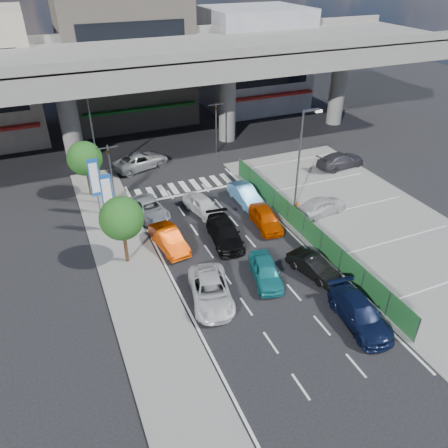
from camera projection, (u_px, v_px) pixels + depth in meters
name	position (u px, v px, depth m)	size (l,w,h in m)	color
ground	(249.00, 271.00, 28.27)	(120.00, 120.00, 0.00)	black
parking_lot	(366.00, 221.00, 33.47)	(12.00, 28.00, 0.06)	slate
sidewalk_left	(128.00, 261.00, 29.03)	(4.00, 30.00, 0.12)	slate
fence_run	(311.00, 234.00, 30.34)	(0.16, 22.00, 1.80)	#205D2B
expressway	(149.00, 63.00, 40.81)	(64.00, 14.00, 10.75)	slate
building_center	(125.00, 55.00, 50.05)	(14.00, 10.90, 15.00)	gray
building_east	(254.00, 59.00, 55.37)	(12.00, 10.90, 12.00)	gray
traffic_light_left	(109.00, 161.00, 33.49)	(1.60, 1.24, 5.20)	#595B60
traffic_light_right	(216.00, 115.00, 42.85)	(1.60, 1.24, 5.20)	#595B60
street_lamp_right	(302.00, 152.00, 32.82)	(1.65, 0.22, 8.00)	#595B60
street_lamp_left	(94.00, 126.00, 37.70)	(1.65, 0.22, 8.00)	#595B60
signboard_near	(107.00, 196.00, 30.50)	(0.80, 0.14, 4.70)	#595B60
signboard_far	(95.00, 179.00, 32.71)	(0.80, 0.14, 4.70)	#595B60
tree_near	(122.00, 219.00, 27.27)	(2.80, 2.80, 4.80)	#382314
tree_far	(85.00, 159.00, 35.21)	(2.80, 2.80, 4.80)	#382314
minivan_navy_back	(360.00, 313.00, 23.95)	(1.93, 4.76, 1.38)	#0C1433
sedan_white_mid_left	(211.00, 291.00, 25.55)	(2.26, 4.90, 1.36)	silver
taxi_teal_mid	(266.00, 271.00, 27.13)	(1.60, 3.97, 1.35)	teal
hatch_black_mid_right	(313.00, 267.00, 27.63)	(1.30, 3.74, 1.23)	black
taxi_orange_left	(169.00, 239.00, 30.13)	(1.46, 4.19, 1.38)	#D93E01
sedan_black_mid	(225.00, 233.00, 30.81)	(1.93, 4.76, 1.38)	black
taxi_orange_right	(266.00, 219.00, 32.47)	(1.63, 4.05, 1.38)	#C94100
wagon_silver_front_left	(149.00, 209.00, 33.88)	(2.06, 4.47, 1.24)	#B2B6BB
sedan_white_front_mid	(203.00, 205.00, 34.24)	(1.63, 4.05, 1.38)	silver
kei_truck_front_right	(245.00, 195.00, 35.68)	(1.46, 4.19, 1.38)	#5AA3DC
crossing_wagon_silver	(141.00, 161.00, 41.37)	(2.44, 5.30, 1.47)	#A4A6AB
parked_sedan_white	(321.00, 206.00, 33.99)	(1.67, 4.15, 1.42)	silver
parked_sedan_dgrey	(341.00, 160.00, 41.39)	(1.99, 4.88, 1.42)	#343339
traffic_cone	(298.00, 203.00, 35.08)	(0.35, 0.35, 0.69)	#EB580D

